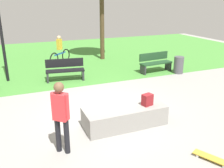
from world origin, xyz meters
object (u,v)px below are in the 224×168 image
concrete_ledge (125,116)px  skateboard_by_ledge (212,158)px  backpack_on_ledge (147,100)px  park_bench_near_path (155,62)px  trash_bin (179,65)px  park_bench_center_lawn (65,69)px  cyclist_on_bicycle (60,52)px  skater_performing_trick (61,113)px

concrete_ledge → skateboard_by_ledge: size_ratio=2.79×
backpack_on_ledge → park_bench_near_path: park_bench_near_path is taller
backpack_on_ledge → trash_bin: backpack_on_ledge is taller
park_bench_center_lawn → backpack_on_ledge: bearing=-74.7°
park_bench_near_path → cyclist_on_bicycle: size_ratio=1.08×
concrete_ledge → skateboard_by_ledge: 2.41m
concrete_ledge → cyclist_on_bicycle: bearing=92.1°
cyclist_on_bicycle → backpack_on_ledge: bearing=-83.4°
concrete_ledge → skater_performing_trick: skater_performing_trick is taller
concrete_ledge → park_bench_near_path: size_ratio=1.37×
concrete_ledge → trash_bin: bearing=38.9°
park_bench_center_lawn → cyclist_on_bicycle: size_ratio=1.09×
skater_performing_trick → trash_bin: bearing=33.8°
backpack_on_ledge → trash_bin: (3.85, 3.73, -0.31)m
concrete_ledge → cyclist_on_bicycle: (-0.28, 7.60, 0.36)m
skateboard_by_ledge → park_bench_center_lawn: 6.94m
skateboard_by_ledge → park_bench_near_path: bearing=68.5°
concrete_ledge → trash_bin: trash_bin is taller
backpack_on_ledge → trash_bin: size_ratio=0.41×
skater_performing_trick → skateboard_by_ledge: bearing=-28.3°
backpack_on_ledge → trash_bin: 5.37m
trash_bin → cyclist_on_bicycle: 6.21m
skateboard_by_ledge → backpack_on_ledge: bearing=102.3°
park_bench_center_lawn → trash_bin: park_bench_center_lawn is taller
park_bench_center_lawn → trash_bin: 5.22m
skateboard_by_ledge → cyclist_on_bicycle: size_ratio=0.53×
park_bench_center_lawn → trash_bin: (5.13, -0.94, -0.09)m
trash_bin → cyclist_on_bicycle: cyclist_on_bicycle is taller
backpack_on_ledge → skateboard_by_ledge: 2.18m
concrete_ledge → park_bench_near_path: bearing=49.7°
concrete_ledge → skater_performing_trick: 2.04m
concrete_ledge → trash_bin: (4.47, 3.61, 0.12)m
skateboard_by_ledge → park_bench_center_lawn: bearing=104.4°
backpack_on_ledge → park_bench_center_lawn: (-1.28, 4.67, -0.22)m
skateboard_by_ledge → cyclist_on_bicycle: cyclist_on_bicycle is taller
concrete_ledge → park_bench_near_path: park_bench_near_path is taller
park_bench_center_lawn → cyclist_on_bicycle: cyclist_on_bicycle is taller
concrete_ledge → trash_bin: 5.75m
skateboard_by_ledge → cyclist_on_bicycle: bearing=97.8°
skater_performing_trick → park_bench_center_lawn: 5.31m
cyclist_on_bicycle → park_bench_near_path: bearing=-41.4°
backpack_on_ledge → trash_bin: bearing=-151.2°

